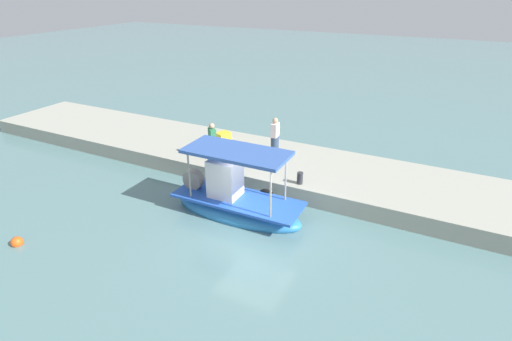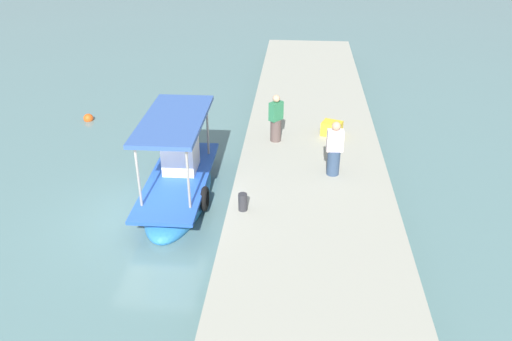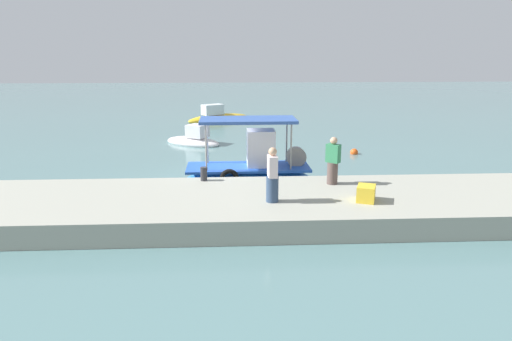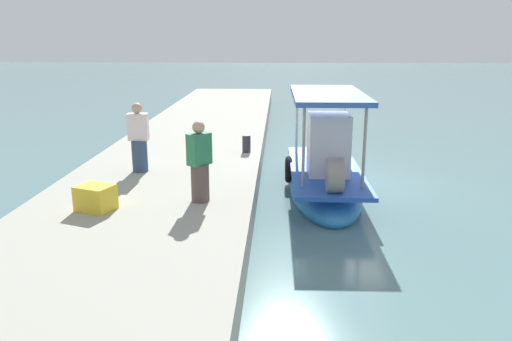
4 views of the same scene
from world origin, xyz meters
name	(u,v)px [view 2 (image 2 of 4)]	position (x,y,z in m)	size (l,w,h in m)	color
ground_plane	(154,215)	(0.00, 0.00, 0.00)	(120.00, 120.00, 0.00)	slate
dock_quay	(312,211)	(0.00, -4.56, 0.36)	(36.00, 4.63, 0.72)	#9FA091
main_fishing_boat	(180,181)	(1.13, -0.54, 0.52)	(5.18, 1.94, 2.99)	#2D7BC1
fisherman_near_bollard	(334,151)	(1.61, -5.18, 1.49)	(0.40, 0.50, 1.71)	#304561
fisherman_by_crate	(276,120)	(3.87, -3.32, 1.47)	(0.53, 0.52, 1.66)	brown
mooring_bollard	(243,202)	(-0.64, -2.67, 0.97)	(0.24, 0.24, 0.49)	#2D2D33
cargo_crate	(332,128)	(4.51, -5.27, 0.97)	(0.67, 0.53, 0.49)	gold
marker_buoy	(88,118)	(6.76, 4.57, 0.08)	(0.41, 0.41, 0.41)	#EA5419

